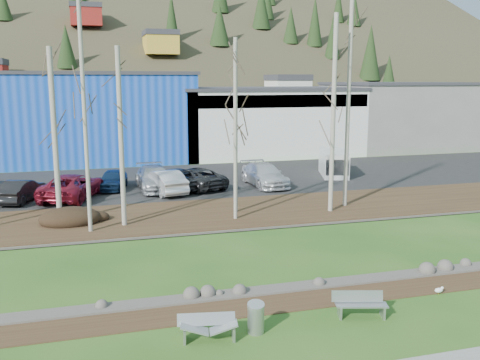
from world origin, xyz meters
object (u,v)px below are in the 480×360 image
object	(u,v)px
van_white	(334,164)
car_7	(264,175)
car_5	(164,182)
car_6	(195,178)
litter_bin	(256,319)
car_4	(113,180)
car_8	(173,179)
bench_intact	(360,304)
bench_damaged	(208,327)
car_2	(72,186)
seagull	(439,290)
car_3	(155,178)
car_1	(21,191)

from	to	relation	value
van_white	car_7	bearing A→B (deg)	-142.89
car_5	car_7	distance (m)	7.27
car_6	litter_bin	bearing A→B (deg)	61.94
litter_bin	car_5	distance (m)	20.46
car_4	car_8	xyz separation A→B (m)	(4.02, -1.19, 0.05)
bench_intact	litter_bin	bearing A→B (deg)	-161.81
bench_damaged	van_white	bearing A→B (deg)	66.94
car_2	car_5	size ratio (longest dim) A/B	1.21
bench_intact	car_4	xyz separation A→B (m)	(-6.77, 22.58, 0.40)
bench_damaged	car_6	size ratio (longest dim) A/B	0.34
litter_bin	car_6	xyz separation A→B (m)	(2.38, 21.54, 0.43)
litter_bin	car_5	world-z (taller)	car_5
car_6	van_white	bearing A→B (deg)	167.43
car_8	seagull	bearing A→B (deg)	85.57
car_7	car_8	bearing A→B (deg)	172.66
litter_bin	car_2	size ratio (longest dim) A/B	0.15
bench_damaged	litter_bin	size ratio (longest dim) A/B	2.04
car_3	van_white	xyz separation A→B (m)	(14.20, 1.49, 0.18)
car_5	car_8	world-z (taller)	car_5
car_7	seagull	bearing A→B (deg)	-93.74
bench_damaged	seagull	xyz separation A→B (m)	(8.72, 1.05, -0.23)
car_2	car_5	world-z (taller)	car_2
car_2	car_5	bearing A→B (deg)	-157.87
litter_bin	car_4	size ratio (longest dim) A/B	0.22
car_6	car_4	bearing A→B (deg)	-33.82
car_4	car_7	size ratio (longest dim) A/B	0.74
seagull	car_1	size ratio (longest dim) A/B	0.09
car_2	car_3	distance (m)	5.59
car_1	bench_damaged	bearing A→B (deg)	128.99
bench_damaged	litter_bin	distance (m)	1.49
litter_bin	van_white	size ratio (longest dim) A/B	0.18
bench_damaged	car_5	distance (m)	20.54
bench_damaged	bench_intact	bearing A→B (deg)	12.05
van_white	seagull	bearing A→B (deg)	-88.53
car_1	car_4	world-z (taller)	car_1
car_2	car_5	xyz separation A→B (m)	(5.83, 0.12, -0.02)
litter_bin	seagull	size ratio (longest dim) A/B	2.27
bench_intact	car_7	world-z (taller)	car_7
car_5	car_8	distance (m)	1.34
car_2	car_3	world-z (taller)	car_2
car_4	car_2	bearing A→B (deg)	-123.36
car_6	car_7	size ratio (longest dim) A/B	0.98
car_1	car_8	world-z (taller)	car_8
car_1	van_white	bearing A→B (deg)	-153.15
van_white	car_4	bearing A→B (deg)	-159.93
bench_damaged	car_5	xyz separation A→B (m)	(1.55, 20.47, 0.54)
car_5	car_3	bearing A→B (deg)	-85.24
car_1	car_2	size ratio (longest dim) A/B	0.73
car_3	car_7	bearing A→B (deg)	-7.34
bench_damaged	van_white	xyz separation A→B (m)	(15.29, 23.41, 0.72)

